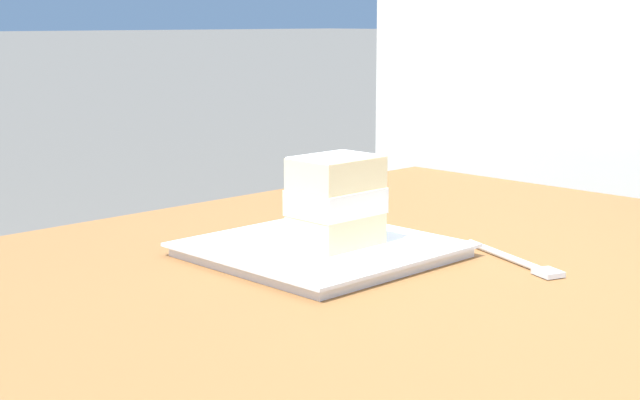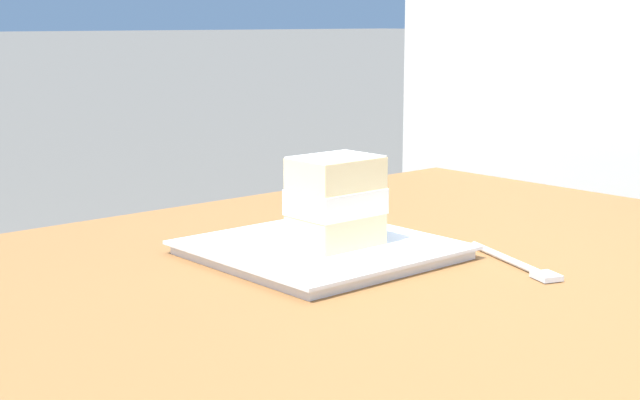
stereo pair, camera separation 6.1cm
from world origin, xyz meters
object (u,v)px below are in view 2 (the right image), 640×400
object	(u,v)px
dessert_plate	(320,250)
cake_slice	(336,201)
patio_table	(401,361)
dessert_fork	(517,264)

from	to	relation	value
dessert_plate	cake_slice	xyz separation A→B (m)	(-0.01, 0.02, 0.06)
dessert_plate	patio_table	bearing A→B (deg)	90.89
dessert_plate	cake_slice	size ratio (longest dim) A/B	2.56
patio_table	cake_slice	bearing A→B (deg)	-93.83
cake_slice	dessert_plate	bearing A→B (deg)	-59.01
cake_slice	dessert_fork	world-z (taller)	cake_slice
patio_table	dessert_fork	distance (m)	0.17
dessert_plate	dessert_fork	distance (m)	0.23
dessert_plate	dessert_fork	world-z (taller)	dessert_plate
cake_slice	dessert_fork	size ratio (longest dim) A/B	0.64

